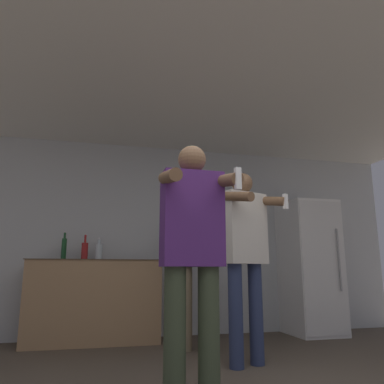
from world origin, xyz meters
The scene contains 10 objects.
wall_back centered at (0.00, 3.29, 1.27)m, with size 7.00×0.06×2.55m.
ceiling_slab centered at (0.00, 1.63, 2.57)m, with size 7.00×3.78×0.05m.
refrigerator centered at (2.05, 2.90, 0.89)m, with size 0.64×0.74×1.78m.
counter centered at (-0.80, 2.98, 0.48)m, with size 1.57×0.59×0.97m.
bottle_red_label centered at (-1.20, 3.05, 1.11)m, with size 0.06×0.06×0.35m.
bottle_amber_bourbon centered at (-0.78, 3.05, 1.07)m, with size 0.09×0.09×0.28m.
bottle_short_whiskey centered at (-0.95, 3.05, 1.08)m, with size 0.08×0.08×0.31m.
person_woman_foreground centered at (-0.16, 0.66, 0.97)m, with size 0.49×0.48×1.71m.
person_man_side centered at (0.56, 1.52, 1.05)m, with size 0.60×0.59×1.77m.
person_spectator_back centered at (0.26, 2.27, 1.04)m, with size 0.56×0.60×1.76m.
Camera 1 is at (-0.76, -1.81, 0.84)m, focal length 35.00 mm.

